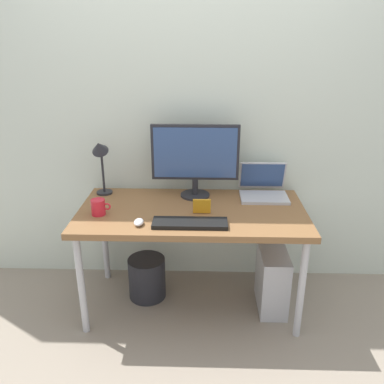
% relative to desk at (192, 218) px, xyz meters
% --- Properties ---
extents(ground_plane, '(6.00, 6.00, 0.00)m').
position_rel_desk_xyz_m(ground_plane, '(0.00, 0.00, -0.66)').
color(ground_plane, gray).
extents(back_wall, '(4.40, 0.04, 2.60)m').
position_rel_desk_xyz_m(back_wall, '(0.00, 0.42, 0.64)').
color(back_wall, silver).
rests_on(back_wall, ground_plane).
extents(desk, '(1.45, 0.73, 0.72)m').
position_rel_desk_xyz_m(desk, '(0.00, 0.00, 0.00)').
color(desk, brown).
rests_on(desk, ground_plane).
extents(monitor, '(0.59, 0.20, 0.50)m').
position_rel_desk_xyz_m(monitor, '(0.01, 0.23, 0.34)').
color(monitor, '#232328').
rests_on(monitor, desk).
extents(laptop, '(0.32, 0.29, 0.22)m').
position_rel_desk_xyz_m(laptop, '(0.48, 0.25, 0.12)').
color(laptop, '#B2B2B7').
rests_on(laptop, desk).
extents(desk_lamp, '(0.11, 0.16, 0.41)m').
position_rel_desk_xyz_m(desk_lamp, '(-0.62, 0.23, 0.35)').
color(desk_lamp, '#232328').
rests_on(desk_lamp, desk).
extents(keyboard, '(0.44, 0.14, 0.02)m').
position_rel_desk_xyz_m(keyboard, '(-0.01, -0.22, 0.07)').
color(keyboard, black).
rests_on(keyboard, desk).
extents(mouse, '(0.06, 0.09, 0.03)m').
position_rel_desk_xyz_m(mouse, '(-0.31, -0.23, 0.08)').
color(mouse, silver).
rests_on(mouse, desk).
extents(coffee_mug, '(0.12, 0.09, 0.10)m').
position_rel_desk_xyz_m(coffee_mug, '(-0.57, -0.09, 0.11)').
color(coffee_mug, red).
rests_on(coffee_mug, desk).
extents(photo_frame, '(0.11, 0.02, 0.09)m').
position_rel_desk_xyz_m(photo_frame, '(0.06, -0.06, 0.11)').
color(photo_frame, orange).
rests_on(photo_frame, desk).
extents(computer_tower, '(0.18, 0.36, 0.42)m').
position_rel_desk_xyz_m(computer_tower, '(0.54, -0.01, -0.45)').
color(computer_tower, '#B2B2B7').
rests_on(computer_tower, ground_plane).
extents(wastebasket, '(0.26, 0.26, 0.30)m').
position_rel_desk_xyz_m(wastebasket, '(-0.32, 0.07, -0.51)').
color(wastebasket, '#232328').
rests_on(wastebasket, ground_plane).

